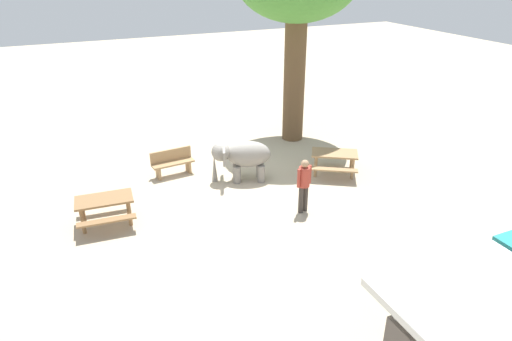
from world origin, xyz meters
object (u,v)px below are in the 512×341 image
Objects in this scene: elephant at (242,156)px; picnic_table_near at (334,158)px; wooden_bench at (172,162)px; picnic_table_far at (105,205)px; person_handler at (304,182)px.

elephant reaches higher than picnic_table_near.
wooden_bench is 0.89× the size of picnic_table_far.
person_handler is 1.13× the size of wooden_bench.
wooden_bench is at bearing 21.93° from person_handler.
wooden_bench is (1.99, -1.30, -0.38)m from elephant.
elephant is 1.35× the size of wooden_bench.
elephant is 2.41m from wooden_bench.
elephant reaches higher than wooden_bench.
picnic_table_far is at bearing 31.43° from elephant.
wooden_bench is at bearing -132.69° from picnic_table_far.
person_handler is at bearing 126.76° from elephant.
elephant is at bearing -163.35° from picnic_table_far.
person_handler reaches higher than picnic_table_far.
elephant is 3.10m from picnic_table_near.
elephant is 0.94× the size of picnic_table_near.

